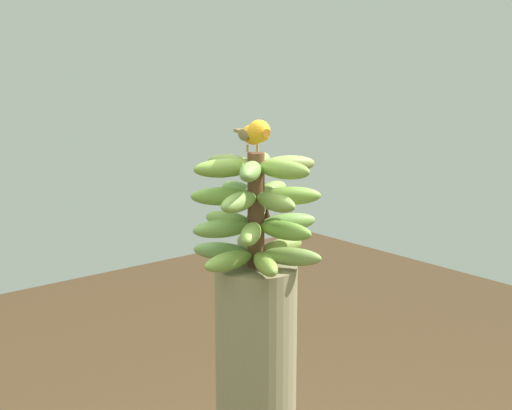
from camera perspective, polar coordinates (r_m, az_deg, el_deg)
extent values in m
cylinder|color=brown|center=(1.64, 0.00, -0.48)|extent=(0.04, 0.04, 0.28)
ellipsoid|color=olive|center=(1.75, -0.71, -3.33)|extent=(0.15, 0.10, 0.04)
ellipsoid|color=#6B9548|center=(1.69, -2.90, -3.87)|extent=(0.14, 0.12, 0.04)
ellipsoid|color=#7DA242|center=(1.61, -2.28, -4.69)|extent=(0.06, 0.15, 0.04)
ellipsoid|color=olive|center=(1.58, 0.79, -4.94)|extent=(0.15, 0.10, 0.04)
ellipsoid|color=olive|center=(1.64, 2.99, -4.32)|extent=(0.14, 0.12, 0.04)
ellipsoid|color=olive|center=(1.72, 2.12, -3.54)|extent=(0.06, 0.15, 0.04)
ellipsoid|color=olive|center=(1.60, 2.44, -2.13)|extent=(0.15, 0.07, 0.04)
ellipsoid|color=#739E46|center=(1.68, 2.72, -1.44)|extent=(0.09, 0.15, 0.04)
ellipsoid|color=olive|center=(1.73, 0.39, -1.04)|extent=(0.13, 0.14, 0.04)
ellipsoid|color=#749C41|center=(1.70, -2.29, -1.28)|extent=(0.15, 0.07, 0.04)
ellipsoid|color=#719A45|center=(1.62, -2.83, -1.96)|extent=(0.09, 0.15, 0.04)
ellipsoid|color=#7FA245|center=(1.56, -0.43, -2.42)|extent=(0.13, 0.14, 0.04)
ellipsoid|color=olive|center=(1.64, 2.92, 0.77)|extent=(0.12, 0.14, 0.04)
ellipsoid|color=olive|center=(1.70, 1.31, 1.22)|extent=(0.10, 0.15, 0.04)
ellipsoid|color=#6F9F47|center=(1.70, -1.50, 1.20)|extent=(0.15, 0.06, 0.04)
ellipsoid|color=#709D3B|center=(1.63, -2.93, 0.73)|extent=(0.12, 0.14, 0.04)
ellipsoid|color=#7EA24B|center=(1.56, -1.43, 0.24)|extent=(0.10, 0.15, 0.04)
ellipsoid|color=olive|center=(1.56, 1.63, 0.26)|extent=(0.15, 0.06, 0.04)
ellipsoid|color=olive|center=(1.67, -2.16, 3.49)|extent=(0.15, 0.07, 0.04)
ellipsoid|color=olive|center=(1.59, -2.71, 3.08)|extent=(0.09, 0.15, 0.04)
ellipsoid|color=#6E9446|center=(1.54, -0.46, 2.81)|extent=(0.13, 0.14, 0.04)
ellipsoid|color=olive|center=(1.57, 2.30, 2.97)|extent=(0.15, 0.07, 0.04)
ellipsoid|color=olive|center=(1.65, 2.62, 3.39)|extent=(0.09, 0.15, 0.04)
ellipsoid|color=olive|center=(1.70, 0.42, 3.63)|extent=(0.13, 0.14, 0.04)
cone|color=#4C2D1E|center=(1.68, 0.94, -1.07)|extent=(0.04, 0.04, 0.06)
cone|color=#4C2D1E|center=(1.69, -0.46, -1.01)|extent=(0.04, 0.04, 0.06)
cylinder|color=#C68933|center=(1.63, -0.72, 4.73)|extent=(0.00, 0.01, 0.02)
cylinder|color=#C68933|center=(1.64, 0.12, 4.78)|extent=(0.00, 0.00, 0.02)
ellipsoid|color=orange|center=(1.63, -0.30, 5.87)|extent=(0.10, 0.07, 0.05)
ellipsoid|color=brown|center=(1.63, -1.07, 5.86)|extent=(0.07, 0.03, 0.03)
ellipsoid|color=brown|center=(1.64, 0.33, 5.92)|extent=(0.07, 0.03, 0.03)
cube|color=brown|center=(1.69, -1.18, 6.17)|extent=(0.06, 0.04, 0.01)
sphere|color=orange|center=(1.59, 0.25, 6.16)|extent=(0.05, 0.05, 0.05)
sphere|color=black|center=(1.59, 1.01, 6.31)|extent=(0.01, 0.01, 0.01)
cone|color=orange|center=(1.56, 0.71, 6.05)|extent=(0.03, 0.03, 0.02)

